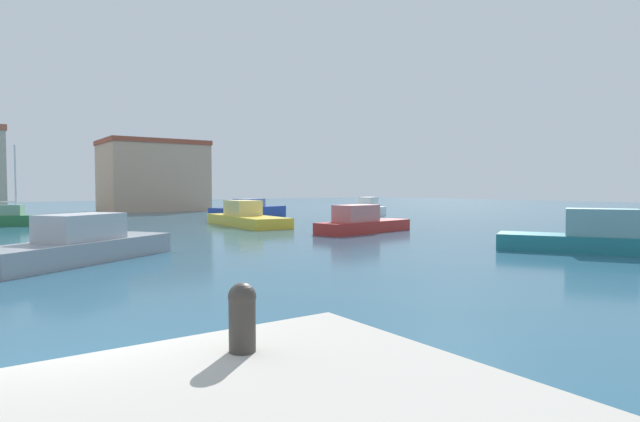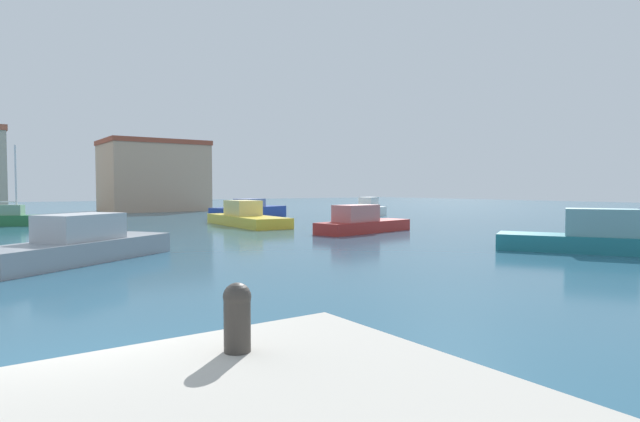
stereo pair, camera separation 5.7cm
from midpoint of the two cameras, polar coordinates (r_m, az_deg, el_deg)
The scene contains 10 objects.
water at distance 31.25m, azimuth -3.88°, elevation -2.10°, with size 160.00×160.00×0.00m, color #285670.
mooring_bollard at distance 5.11m, azimuth -8.78°, elevation -11.17°, with size 0.27×0.27×0.67m.
sailboat_green_far_left at distance 40.08m, azimuth -30.43°, elevation -0.66°, with size 4.37×2.91×5.39m.
motorboat_teal_near_pier at distance 23.04m, azimuth 28.08°, elevation -2.60°, with size 5.13×7.06×1.72m.
motorboat_yellow_inner_mooring at distance 35.24m, azimuth -8.10°, elevation -0.70°, with size 3.04×8.60×1.68m.
motorboat_white_behind_lamppost at distance 45.86m, azimuth 5.15°, elevation 0.10°, with size 5.84×4.27×1.71m.
motorboat_grey_center_channel at distance 19.62m, azimuth -24.92°, elevation -3.39°, with size 7.16×5.73×1.64m.
motorboat_blue_mid_harbor at distance 44.06m, azimuth -7.72°, elevation 0.00°, with size 7.75×5.00×1.63m.
motorboat_red_outer_mooring at distance 29.51m, azimuth 4.65°, elevation -1.27°, with size 6.71×2.97×1.58m.
waterfront_apartments at distance 60.09m, azimuth -17.82°, elevation 3.69°, with size 10.50×8.33×7.67m.
Camera 2 is at (-1.07, -6.68, 2.54)m, focal length 29.09 mm.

